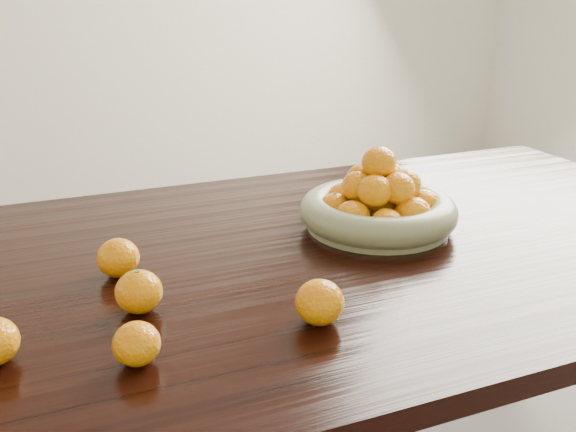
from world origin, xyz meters
name	(u,v)px	position (x,y,z in m)	size (l,w,h in m)	color
dining_table	(291,292)	(0.00, 0.00, 0.66)	(2.00, 1.00, 0.75)	black
fruit_bowl	(379,206)	(0.22, 0.04, 0.80)	(0.33, 0.33, 0.17)	gray
loose_orange_0	(139,292)	(-0.31, -0.13, 0.78)	(0.07, 0.07, 0.07)	orange
loose_orange_1	(137,344)	(-0.34, -0.28, 0.78)	(0.07, 0.07, 0.06)	orange
loose_orange_2	(320,302)	(-0.07, -0.27, 0.78)	(0.07, 0.07, 0.07)	orange
loose_orange_3	(118,258)	(-0.32, 0.01, 0.78)	(0.07, 0.07, 0.07)	orange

